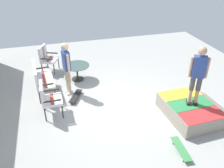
% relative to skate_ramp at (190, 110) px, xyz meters
% --- Properties ---
extents(ground_plane, '(12.00, 12.00, 0.10)m').
position_rel_skate_ramp_xyz_m(ground_plane, '(0.99, 1.98, -0.27)').
color(ground_plane, '#A8A8A3').
extents(skate_ramp, '(1.69, 1.88, 0.44)m').
position_rel_skate_ramp_xyz_m(skate_ramp, '(0.00, 0.00, 0.00)').
color(skate_ramp, gray).
rests_on(skate_ramp, ground_plane).
extents(patio_bench, '(1.29, 0.64, 1.02)m').
position_rel_skate_ramp_xyz_m(patio_bench, '(2.37, 4.02, 0.40)').
color(patio_bench, '#2D2823').
rests_on(patio_bench, ground_plane).
extents(patio_chair_near_house, '(0.78, 0.74, 1.02)m').
position_rel_skate_ramp_xyz_m(patio_chair_near_house, '(4.00, 3.77, 0.40)').
color(patio_chair_near_house, '#2D2823').
rests_on(patio_chair_near_house, ground_plane).
extents(patio_chair_by_wall, '(0.63, 0.56, 1.02)m').
position_rel_skate_ramp_xyz_m(patio_chair_by_wall, '(1.13, 3.84, 0.40)').
color(patio_chair_by_wall, '#2D2823').
rests_on(patio_chair_by_wall, ground_plane).
extents(patio_table, '(0.90, 0.90, 0.57)m').
position_rel_skate_ramp_xyz_m(patio_table, '(3.01, 2.77, 0.19)').
color(patio_table, '#2D2823').
rests_on(patio_table, ground_plane).
extents(person_watching, '(0.47, 0.29, 1.74)m').
position_rel_skate_ramp_xyz_m(person_watching, '(2.16, 3.17, 0.81)').
color(person_watching, silver).
rests_on(person_watching, ground_plane).
extents(person_skater, '(0.34, 0.44, 1.68)m').
position_rel_skate_ramp_xyz_m(person_skater, '(-0.01, 0.00, 1.20)').
color(person_skater, black).
rests_on(person_skater, skate_ramp).
extents(skateboard_by_bench, '(0.80, 0.54, 0.10)m').
position_rel_skate_ramp_xyz_m(skateboard_by_bench, '(1.77, 3.01, -0.13)').
color(skateboard_by_bench, black).
rests_on(skateboard_by_bench, ground_plane).
extents(skateboard_spare, '(0.81, 0.26, 0.10)m').
position_rel_skate_ramp_xyz_m(skateboard_spare, '(-1.15, 0.93, -0.13)').
color(skateboard_spare, '#3F8C4C').
rests_on(skateboard_spare, ground_plane).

